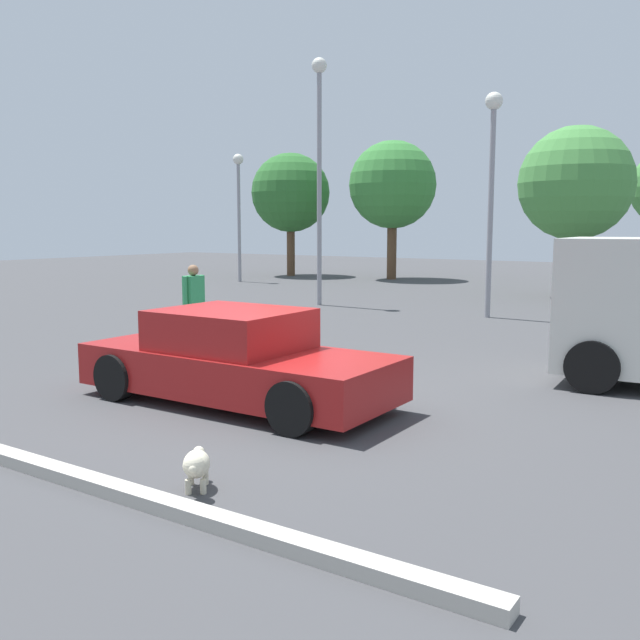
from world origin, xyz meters
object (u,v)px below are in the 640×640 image
(light_post_near, at_px, (319,142))
(light_post_mid, at_px, (492,164))
(sedan_foreground, at_px, (236,360))
(light_post_far, at_px, (239,193))
(dog, at_px, (196,465))
(pedestrian, at_px, (194,297))

(light_post_near, xyz_separation_m, light_post_mid, (5.26, 0.01, -0.87))
(sedan_foreground, height_order, light_post_near, light_post_near)
(light_post_near, relative_size, light_post_far, 1.34)
(light_post_mid, xyz_separation_m, light_post_far, (-13.11, 5.61, -0.19))
(dog, height_order, pedestrian, pedestrian)
(sedan_foreground, relative_size, light_post_mid, 0.77)
(pedestrian, distance_m, light_post_near, 8.44)
(dog, relative_size, light_post_mid, 0.09)
(sedan_foreground, bearing_deg, light_post_far, 129.63)
(dog, xyz_separation_m, light_post_far, (-15.25, 18.71, 3.50))
(sedan_foreground, bearing_deg, pedestrian, 139.74)
(sedan_foreground, xyz_separation_m, dog, (1.78, -2.64, -0.33))
(sedan_foreground, distance_m, light_post_mid, 10.99)
(dog, bearing_deg, light_post_near, 171.40)
(light_post_near, xyz_separation_m, light_post_far, (-7.85, 5.62, -1.06))
(light_post_mid, bearing_deg, dog, -80.74)
(light_post_far, bearing_deg, dog, -50.82)
(light_post_mid, bearing_deg, light_post_far, 156.84)
(sedan_foreground, relative_size, dog, 8.53)
(dog, distance_m, light_post_mid, 13.78)
(light_post_near, height_order, light_post_mid, light_post_near)
(pedestrian, xyz_separation_m, light_post_far, (-9.67, 12.90, 2.79))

